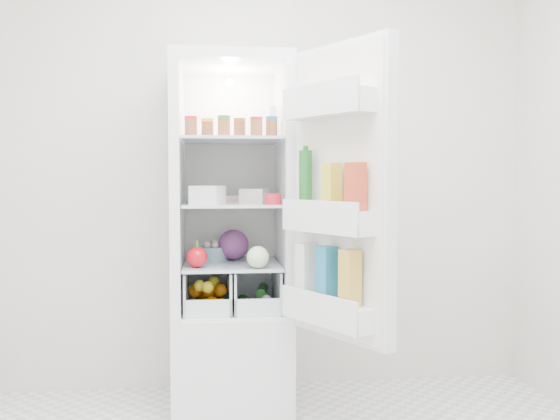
{
  "coord_description": "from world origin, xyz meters",
  "views": [
    {
      "loc": [
        -0.3,
        -2.03,
        1.18
      ],
      "look_at": [
        0.03,
        0.95,
        1.03
      ],
      "focal_mm": 40.0,
      "sensor_mm": 36.0,
      "label": 1
    }
  ],
  "objects": [
    {
      "name": "crisper_right",
      "position": [
        -0.08,
        1.19,
        0.61
      ],
      "size": [
        0.23,
        0.46,
        0.22
      ],
      "primitive_type": null,
      "color": "silver",
      "rests_on": "refrigerator"
    },
    {
      "name": "salad_bag",
      "position": [
        -0.08,
        0.97,
        0.8
      ],
      "size": [
        0.11,
        0.11,
        0.11
      ],
      "primitive_type": "sphere",
      "color": "beige",
      "rests_on": "shelf_low"
    },
    {
      "name": "mushroom_bowl",
      "position": [
        -0.3,
        1.3,
        0.78
      ],
      "size": [
        0.2,
        0.2,
        0.07
      ],
      "primitive_type": "cylinder",
      "rotation": [
        0.0,
        0.0,
        -0.41
      ],
      "color": "#89AECC",
      "rests_on": "shelf_low"
    },
    {
      "name": "refrigerator",
      "position": [
        -0.2,
        1.25,
        0.67
      ],
      "size": [
        0.6,
        0.6,
        1.8
      ],
      "color": "white",
      "rests_on": "ground"
    },
    {
      "name": "tub_cream",
      "position": [
        -0.08,
        1.2,
        1.09
      ],
      "size": [
        0.16,
        0.16,
        0.07
      ],
      "primitive_type": "cube",
      "rotation": [
        0.0,
        0.0,
        -0.37
      ],
      "color": "silver",
      "rests_on": "shelf_mid"
    },
    {
      "name": "shelf_mid",
      "position": [
        -0.2,
        1.19,
        1.05
      ],
      "size": [
        0.49,
        0.53,
        0.02
      ],
      "primitive_type": "cube",
      "color": "silver",
      "rests_on": "refrigerator"
    },
    {
      "name": "squeeze_bottle",
      "position": [
        0.01,
        1.25,
        1.48
      ],
      "size": [
        0.06,
        0.06,
        0.18
      ],
      "primitive_type": "cylinder",
      "rotation": [
        0.0,
        0.0,
        0.29
      ],
      "color": "white",
      "rests_on": "shelf_top"
    },
    {
      "name": "veg_pile",
      "position": [
        -0.07,
        1.18,
        0.56
      ],
      "size": [
        0.16,
        0.3,
        0.1
      ],
      "color": "#1A4B19",
      "rests_on": "refrigerator"
    },
    {
      "name": "shelf_top",
      "position": [
        -0.2,
        1.19,
        1.38
      ],
      "size": [
        0.49,
        0.53,
        0.02
      ],
      "primitive_type": "cube",
      "color": "silver",
      "rests_on": "refrigerator"
    },
    {
      "name": "bell_pepper",
      "position": [
        -0.37,
        1.03,
        0.8
      ],
      "size": [
        0.1,
        0.1,
        0.1
      ],
      "primitive_type": "sphere",
      "color": "red",
      "rests_on": "shelf_low"
    },
    {
      "name": "shelf_low",
      "position": [
        -0.2,
        1.19,
        0.74
      ],
      "size": [
        0.49,
        0.53,
        0.01
      ],
      "primitive_type": "cube",
      "color": "silver",
      "rests_on": "refrigerator"
    },
    {
      "name": "foil_tray",
      "position": [
        -0.22,
        1.21,
        1.08
      ],
      "size": [
        0.19,
        0.17,
        0.04
      ],
      "primitive_type": "cube",
      "rotation": [
        0.0,
        0.0,
        0.41
      ],
      "color": "silver",
      "rests_on": "shelf_mid"
    },
    {
      "name": "tin_red",
      "position": [
        -0.01,
        0.98,
        1.08
      ],
      "size": [
        0.09,
        0.09,
        0.05
      ],
      "primitive_type": "cylinder",
      "rotation": [
        0.0,
        0.0,
        0.08
      ],
      "color": "red",
      "rests_on": "shelf_mid"
    },
    {
      "name": "condiment_jars",
      "position": [
        -0.2,
        1.07,
        1.43
      ],
      "size": [
        0.46,
        0.16,
        0.08
      ],
      "color": "#B21919",
      "rests_on": "shelf_top"
    },
    {
      "name": "fridge_door",
      "position": [
        0.25,
        0.65,
        1.09
      ],
      "size": [
        0.42,
        0.56,
        1.3
      ],
      "rotation": [
        0.0,
        0.0,
        2.08
      ],
      "color": "white",
      "rests_on": "refrigerator"
    },
    {
      "name": "red_cabbage",
      "position": [
        -0.19,
        1.29,
        0.83
      ],
      "size": [
        0.16,
        0.16,
        0.16
      ],
      "primitive_type": "sphere",
      "color": "#521C4B",
      "rests_on": "shelf_low"
    },
    {
      "name": "citrus_pile",
      "position": [
        -0.32,
        1.16,
        0.58
      ],
      "size": [
        0.2,
        0.31,
        0.16
      ],
      "color": "orange",
      "rests_on": "refrigerator"
    },
    {
      "name": "tub_white",
      "position": [
        -0.32,
        1.03,
        1.1
      ],
      "size": [
        0.18,
        0.18,
        0.09
      ],
      "primitive_type": "cube",
      "rotation": [
        0.0,
        0.0,
        -0.35
      ],
      "color": "silver",
      "rests_on": "shelf_mid"
    },
    {
      "name": "room_walls",
      "position": [
        0.0,
        0.0,
        1.59
      ],
      "size": [
        3.02,
        3.02,
        2.61
      ],
      "color": "beige",
      "rests_on": "ground"
    },
    {
      "name": "crisper_left",
      "position": [
        -0.32,
        1.19,
        0.61
      ],
      "size": [
        0.23,
        0.46,
        0.22
      ],
      "primitive_type": null,
      "color": "silver",
      "rests_on": "refrigerator"
    }
  ]
}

